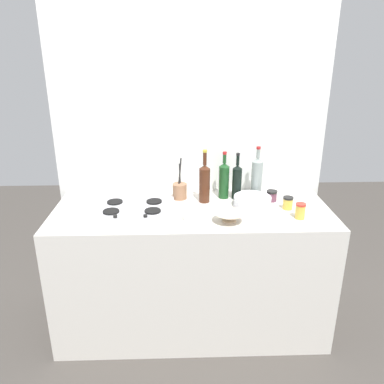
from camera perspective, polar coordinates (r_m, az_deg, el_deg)
ground_plane at (r=2.98m, az=-0.00°, el=-18.67°), size 6.00×6.00×0.00m
counter_block at (r=2.71m, az=-0.00°, el=-11.32°), size 1.80×0.70×0.90m
backsplash_panel at (r=2.77m, az=-0.26°, el=5.87°), size 1.90×0.06×2.36m
stovetop_hob at (r=2.51m, az=-8.70°, el=-2.43°), size 0.52×0.35×0.04m
plate_stack at (r=2.56m, az=8.93°, el=-1.41°), size 0.25×0.25×0.07m
wine_bottle_leftmost at (r=2.66m, az=4.76°, el=1.82°), size 0.07×0.07×0.33m
wine_bottle_mid_left at (r=2.71m, az=9.59°, el=2.27°), size 0.08×0.08×0.36m
wine_bottle_mid_right at (r=2.57m, az=1.87°, el=1.42°), size 0.07×0.07×0.36m
wine_bottle_rightmost at (r=2.65m, az=6.68°, el=1.61°), size 0.06×0.06×0.32m
mixing_bowl at (r=2.32m, az=5.56°, el=-3.68°), size 0.19×0.19×0.06m
butter_dish at (r=2.36m, az=0.79°, el=-3.26°), size 0.17×0.12×0.06m
utensil_crock at (r=2.66m, az=-1.83°, el=0.21°), size 0.10×0.10×0.30m
condiment_jar_front at (r=2.57m, az=14.03°, el=-1.57°), size 0.07×0.07×0.08m
condiment_jar_rear at (r=2.68m, az=11.75°, el=-0.54°), size 0.07×0.07×0.07m
condiment_jar_spare at (r=2.44m, az=15.77°, el=-2.72°), size 0.06×0.06×0.10m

